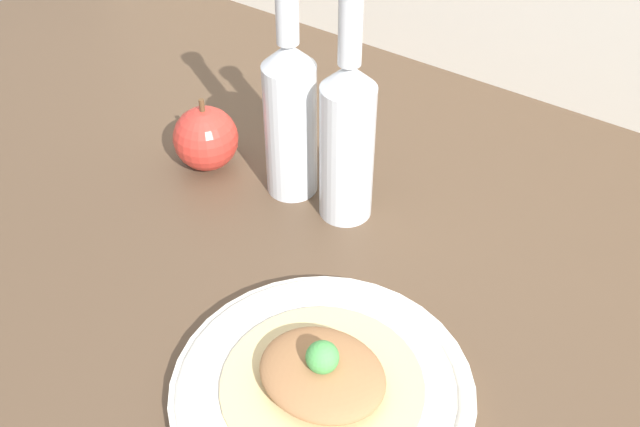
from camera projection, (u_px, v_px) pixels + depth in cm
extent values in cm
cube|color=brown|center=(315.00, 314.00, 81.75)|extent=(180.00, 110.00, 4.00)
cylinder|color=silver|center=(322.00, 392.00, 70.38)|extent=(28.63, 28.63, 1.96)
torus|color=silver|center=(322.00, 388.00, 69.93)|extent=(27.71, 27.71, 1.37)
cylinder|color=#D6BC7F|center=(322.00, 384.00, 69.61)|extent=(19.12, 19.12, 0.40)
ellipsoid|color=#9E6B42|center=(322.00, 374.00, 68.53)|extent=(12.21, 10.38, 2.89)
sphere|color=#4CA34C|center=(322.00, 357.00, 66.99)|extent=(3.08, 3.08, 3.08)
cylinder|color=silver|center=(291.00, 130.00, 89.66)|extent=(6.38, 6.38, 17.45)
cone|color=silver|center=(288.00, 55.00, 83.03)|extent=(6.38, 6.38, 2.87)
cylinder|color=silver|center=(287.00, 8.00, 79.45)|extent=(2.55, 2.55, 8.11)
cylinder|color=silver|center=(347.00, 153.00, 86.16)|extent=(6.38, 6.38, 17.45)
cone|color=silver|center=(349.00, 76.00, 79.54)|extent=(6.38, 6.38, 2.87)
cylinder|color=silver|center=(350.00, 28.00, 75.96)|extent=(2.55, 2.55, 8.11)
sphere|color=red|center=(206.00, 138.00, 96.24)|extent=(8.43, 8.43, 8.43)
cylinder|color=brown|center=(202.00, 106.00, 93.05)|extent=(0.67, 0.67, 1.90)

